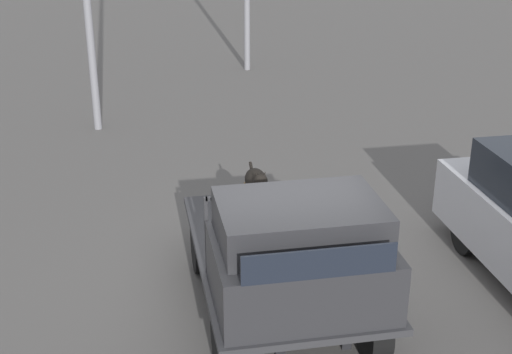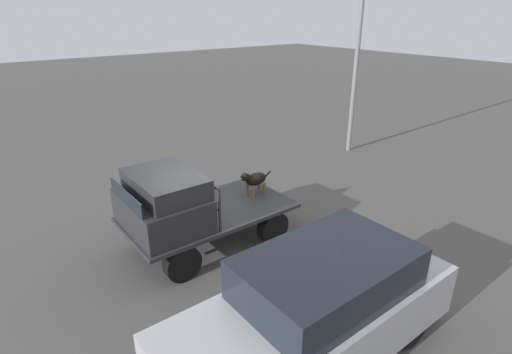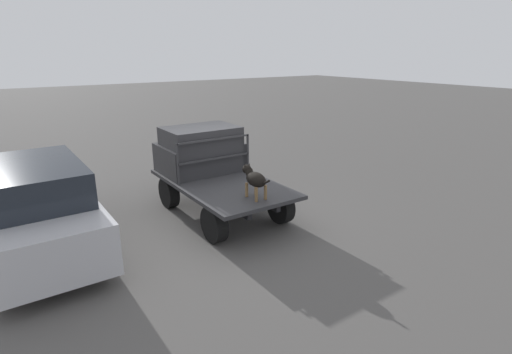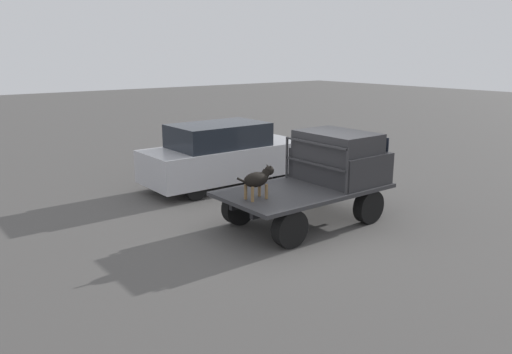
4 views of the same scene
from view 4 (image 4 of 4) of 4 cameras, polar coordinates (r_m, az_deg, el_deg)
ground_plane at (r=10.72m, az=5.44°, el=-5.28°), size 80.00×80.00×0.00m
flatbed_truck at (r=10.54m, az=5.51°, el=-2.35°), size 3.59×1.95×0.79m
truck_cab at (r=11.08m, az=9.47°, el=2.21°), size 1.39×1.83×1.09m
truck_headboard at (r=10.54m, az=6.77°, el=2.24°), size 0.04×1.83×0.93m
dog at (r=9.57m, az=0.27°, el=-0.22°), size 0.90×0.29×0.65m
parked_sedan at (r=13.52m, az=-3.67°, el=2.56°), size 4.54×1.75×1.71m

